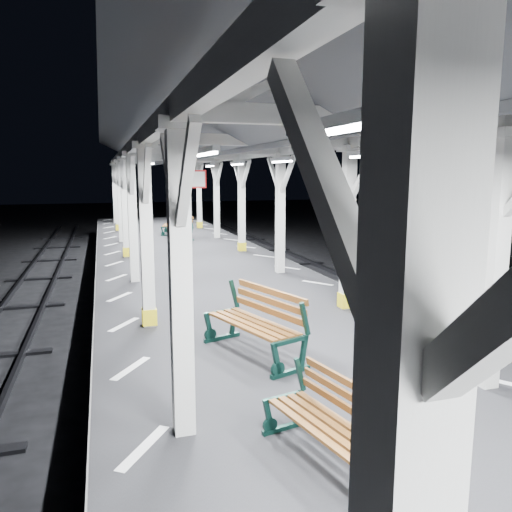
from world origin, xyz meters
name	(u,v)px	position (x,y,z in m)	size (l,w,h in m)	color
ground	(289,410)	(0.00, 0.00, 0.00)	(120.00, 120.00, 0.00)	black
platform	(290,381)	(0.00, 0.00, 0.50)	(6.00, 50.00, 1.00)	black
hazard_stripes_left	(131,368)	(-2.45, 0.00, 1.00)	(1.00, 48.00, 0.01)	silver
hazard_stripes_right	(422,336)	(2.45, 0.00, 1.00)	(1.00, 48.00, 0.01)	silver
canopy	(293,119)	(0.00, -0.02, 4.56)	(5.40, 49.00, 4.65)	beige
bench_near	(332,419)	(-0.71, -2.98, 1.43)	(0.85, 1.58, 0.81)	#0D2D26
bench_mid	(259,320)	(-0.51, 0.02, 1.54)	(1.24, 2.00, 1.02)	#0D2D26
bench_far	(182,226)	(0.54, 14.30, 1.53)	(0.91, 1.91, 1.00)	#0D2D26
bench_extra	(170,225)	(0.25, 16.08, 1.43)	(0.86, 1.58, 0.81)	#0D2D26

